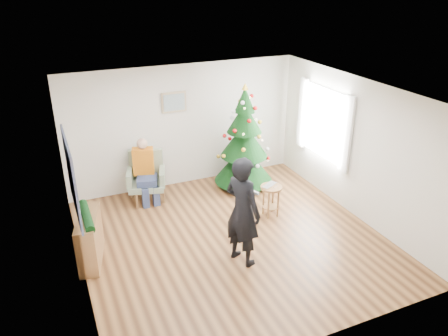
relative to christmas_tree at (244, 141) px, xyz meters
name	(u,v)px	position (x,y,z in m)	size (l,w,h in m)	color
floor	(232,239)	(-1.10, -1.84, -1.02)	(5.00, 5.00, 0.00)	brown
ceiling	(234,94)	(-1.10, -1.84, 1.58)	(5.00, 5.00, 0.00)	white
wall_back	(184,126)	(-1.10, 0.66, 0.28)	(5.00, 5.00, 0.00)	silver
wall_front	(324,256)	(-1.10, -4.34, 0.28)	(5.00, 5.00, 0.00)	silver
wall_left	(73,201)	(-3.60, -1.84, 0.28)	(5.00, 5.00, 0.00)	silver
wall_right	(357,149)	(1.40, -1.84, 0.28)	(5.00, 5.00, 0.00)	silver
window_panel	(324,123)	(1.37, -0.84, 0.48)	(0.04, 1.30, 1.40)	white
curtains	(323,123)	(1.34, -0.84, 0.48)	(0.05, 1.75, 1.50)	white
christmas_tree	(244,141)	(0.00, 0.00, 0.00)	(1.25, 1.25, 2.26)	#3F2816
stool	(271,201)	(-0.09, -1.38, -0.70)	(0.41, 0.41, 0.61)	brown
laptop	(272,186)	(-0.09, -1.38, -0.39)	(0.34, 0.22, 0.03)	silver
armchair	(147,183)	(-2.08, 0.22, -0.65)	(0.87, 0.84, 0.99)	gray
seated_person	(145,170)	(-2.09, 0.17, -0.35)	(0.49, 0.65, 1.30)	navy
standing_man	(243,211)	(-1.21, -2.45, -0.11)	(0.66, 0.43, 1.81)	black
game_controller	(255,193)	(-1.02, -2.48, 0.19)	(0.04, 0.13, 0.04)	white
console	(90,239)	(-3.43, -1.48, -0.62)	(0.30, 1.00, 0.80)	brown
garland	(86,216)	(-3.43, -1.48, -0.20)	(0.14, 0.14, 0.90)	black
tapestry	(71,177)	(-3.56, -1.54, 0.53)	(0.03, 1.50, 1.15)	black
framed_picture	(174,102)	(-1.30, 0.62, 0.83)	(0.52, 0.05, 0.42)	tan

